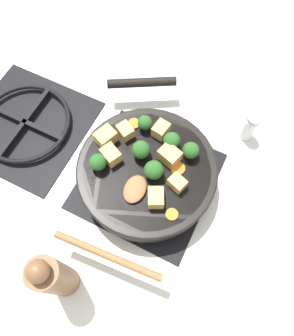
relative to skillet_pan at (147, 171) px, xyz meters
The scene contains 23 objects.
ground_plane 0.06m from the skillet_pan, 150.66° to the right, with size 2.40×2.40×0.00m, color silver.
front_burner_grate 0.05m from the skillet_pan, 150.66° to the right, with size 0.31×0.31×0.03m.
rear_burner_grate 0.36m from the skillet_pan, 90.34° to the left, with size 0.31×0.31×0.03m.
skillet_pan is the anchor object (origin of this frame).
wooden_spoon 0.15m from the skillet_pan, behind, with size 0.20×0.24×0.02m.
tofu_cube_center_large 0.12m from the skillet_pan, 80.93° to the left, with size 0.04×0.04×0.04m, color tan.
tofu_cube_near_handle 0.09m from the skillet_pan, 97.71° to the right, with size 0.04×0.03×0.03m, color tan.
tofu_cube_east_chunk 0.09m from the skillet_pan, 140.41° to the right, with size 0.04×0.03×0.03m, color tan.
tofu_cube_west_chunk 0.09m from the skillet_pan, 100.88° to the left, with size 0.04×0.03×0.03m, color tan.
tofu_cube_back_piece 0.10m from the skillet_pan, ahead, with size 0.04×0.03×0.03m, color tan.
tofu_cube_front_piece 0.07m from the skillet_pan, 41.94° to the right, with size 0.05×0.04×0.04m, color tan.
tofu_cube_mid_small 0.11m from the skillet_pan, 56.91° to the left, with size 0.04×0.03×0.03m, color tan.
broccoli_floret_near_spoon 0.06m from the skillet_pan, 116.15° to the right, with size 0.04×0.04×0.05m.
broccoli_floret_center_top 0.09m from the skillet_pan, 19.90° to the right, with size 0.04×0.04×0.05m.
broccoli_floret_east_rim 0.11m from the skillet_pan, 47.02° to the right, with size 0.04×0.04×0.05m.
broccoli_floret_west_rim 0.11m from the skillet_pan, 29.02° to the left, with size 0.03×0.03×0.04m.
broccoli_floret_north_edge 0.06m from the skillet_pan, 50.15° to the left, with size 0.04×0.04×0.05m.
broccoli_floret_south_cluster 0.12m from the skillet_pan, 116.12° to the left, with size 0.04×0.04×0.05m.
carrot_slice_orange_thin 0.12m from the skillet_pan, 41.50° to the left, with size 0.03×0.03×0.01m, color orange.
carrot_slice_near_center 0.13m from the skillet_pan, 128.27° to the right, with size 0.03×0.03×0.01m, color orange.
carrot_slice_edge_slice 0.07m from the skillet_pan, 67.23° to the right, with size 0.03×0.03×0.01m, color orange.
pepper_mill 0.30m from the skillet_pan, 169.66° to the left, with size 0.06×0.06×0.23m.
salt_shaker 0.29m from the skillet_pan, 37.65° to the right, with size 0.04×0.04×0.09m.
Camera 1 is at (-0.27, -0.13, 0.76)m, focal length 35.00 mm.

